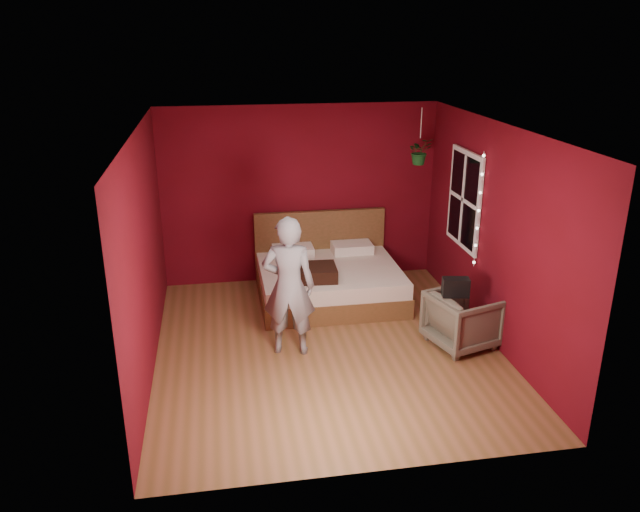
# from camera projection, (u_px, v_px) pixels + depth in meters

# --- Properties ---
(floor) EXTENTS (4.50, 4.50, 0.00)m
(floor) POSITION_uv_depth(u_px,v_px,m) (327.00, 347.00, 7.45)
(floor) COLOR brown
(floor) RESTS_ON ground
(room_walls) EXTENTS (4.04, 4.54, 2.62)m
(room_walls) POSITION_uv_depth(u_px,v_px,m) (328.00, 212.00, 6.87)
(room_walls) COLOR #5F0A16
(room_walls) RESTS_ON ground
(window) EXTENTS (0.05, 0.97, 1.27)m
(window) POSITION_uv_depth(u_px,v_px,m) (464.00, 199.00, 8.08)
(window) COLOR white
(window) RESTS_ON room_walls
(fairy_lights) EXTENTS (0.04, 0.04, 1.45)m
(fairy_lights) POSITION_uv_depth(u_px,v_px,m) (479.00, 211.00, 7.59)
(fairy_lights) COLOR silver
(fairy_lights) RESTS_ON room_walls
(bed) EXTENTS (1.94, 1.65, 1.07)m
(bed) POSITION_uv_depth(u_px,v_px,m) (328.00, 279.00, 8.76)
(bed) COLOR brown
(bed) RESTS_ON ground
(person) EXTENTS (0.67, 0.51, 1.66)m
(person) POSITION_uv_depth(u_px,v_px,m) (289.00, 286.00, 7.09)
(person) COLOR gray
(person) RESTS_ON ground
(armchair) EXTENTS (0.91, 0.90, 0.67)m
(armchair) POSITION_uv_depth(u_px,v_px,m) (463.00, 320.00, 7.40)
(armchair) COLOR #595546
(armchair) RESTS_ON ground
(handbag) EXTENTS (0.33, 0.21, 0.22)m
(handbag) POSITION_uv_depth(u_px,v_px,m) (456.00, 287.00, 7.19)
(handbag) COLOR black
(handbag) RESTS_ON armchair
(throw_pillow) EXTENTS (0.51, 0.51, 0.17)m
(throw_pillow) POSITION_uv_depth(u_px,v_px,m) (318.00, 272.00, 8.18)
(throw_pillow) COLOR black
(throw_pillow) RESTS_ON bed
(hanging_plant) EXTENTS (0.37, 0.34, 0.76)m
(hanging_plant) POSITION_uv_depth(u_px,v_px,m) (420.00, 151.00, 8.44)
(hanging_plant) COLOR silver
(hanging_plant) RESTS_ON room_walls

